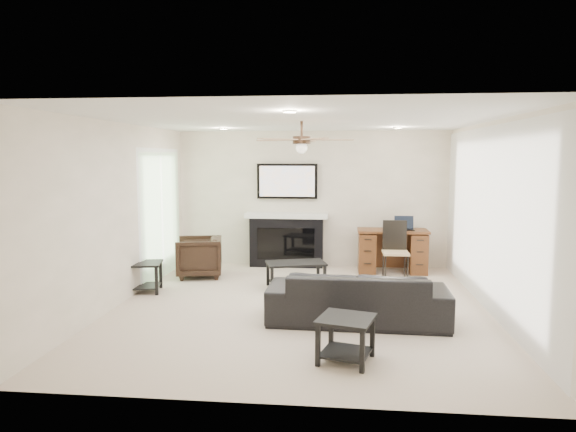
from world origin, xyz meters
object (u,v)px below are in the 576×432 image
object	(u,v)px
sofa	(357,297)
coffee_table	(296,275)
fireplace_unit	(286,215)
desk	(392,251)
armchair	(199,257)

from	to	relation	value
sofa	coffee_table	world-z (taller)	sofa
coffee_table	fireplace_unit	distance (m)	1.72
sofa	desk	xyz separation A→B (m)	(0.70, 2.83, 0.06)
desk	sofa	bearing A→B (deg)	-103.86
coffee_table	fireplace_unit	world-z (taller)	fireplace_unit
armchair	sofa	bearing A→B (deg)	38.28
coffee_table	armchair	bearing A→B (deg)	145.37
armchair	fireplace_unit	xyz separation A→B (m)	(1.39, 0.96, 0.61)
coffee_table	fireplace_unit	size ratio (longest dim) A/B	0.47
sofa	desk	bearing A→B (deg)	-102.35
fireplace_unit	desk	bearing A→B (deg)	-8.33
fireplace_unit	desk	world-z (taller)	fireplace_unit
sofa	armchair	size ratio (longest dim) A/B	2.93
coffee_table	desk	world-z (taller)	desk
sofa	desk	world-z (taller)	desk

